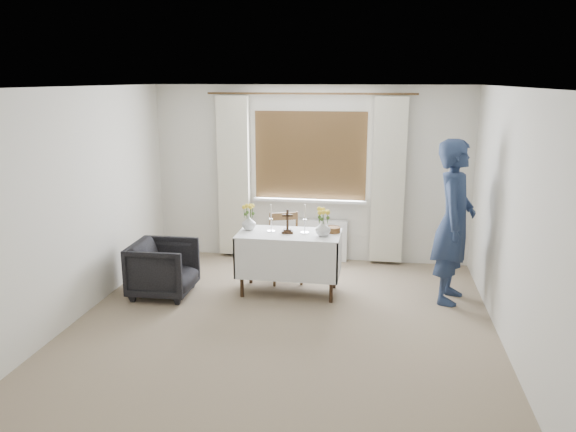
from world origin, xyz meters
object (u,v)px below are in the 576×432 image
object	(u,v)px
armchair	(163,268)
person	(454,222)
flower_vase_left	(249,223)
flower_vase_right	(323,228)
wooden_chair	(286,248)
wooden_cross	(287,221)
altar_table	(289,263)

from	to	relation	value
armchair	person	xyz separation A→B (m)	(3.43, 0.40, 0.63)
flower_vase_left	flower_vase_right	xyz separation A→B (m)	(0.93, -0.13, 0.00)
wooden_chair	wooden_cross	xyz separation A→B (m)	(0.09, -0.40, 0.47)
altar_table	wooden_cross	bearing A→B (deg)	-162.46
person	flower_vase_right	xyz separation A→B (m)	(-1.51, -0.13, -0.11)
person	flower_vase_left	distance (m)	2.45
wooden_cross	altar_table	bearing A→B (deg)	10.93
wooden_chair	armchair	world-z (taller)	wooden_chair
armchair	wooden_cross	distance (m)	1.62
wooden_chair	armchair	distance (m)	1.57
wooden_cross	flower_vase_left	size ratio (longest dim) A/B	1.62
altar_table	flower_vase_right	size ratio (longest dim) A/B	6.58
wooden_cross	flower_vase_left	world-z (taller)	wooden_cross
armchair	flower_vase_left	size ratio (longest dim) A/B	4.08
armchair	flower_vase_right	size ratio (longest dim) A/B	3.91
armchair	flower_vase_right	xyz separation A→B (m)	(1.91, 0.26, 0.52)
person	wooden_cross	xyz separation A→B (m)	(-1.95, -0.08, -0.05)
wooden_cross	flower_vase_right	distance (m)	0.44
wooden_chair	armchair	xyz separation A→B (m)	(-1.39, -0.72, -0.11)
wooden_cross	flower_vase_right	bearing A→B (deg)	-13.35
altar_table	wooden_cross	xyz separation A→B (m)	(-0.02, -0.01, 0.53)
person	flower_vase_left	xyz separation A→B (m)	(-2.44, -0.00, -0.11)
person	wooden_cross	size ratio (longest dim) A/B	6.57
person	flower_vase_right	distance (m)	1.52
flower_vase_right	wooden_chair	bearing A→B (deg)	139.05
flower_vase_left	altar_table	bearing A→B (deg)	-7.99
armchair	flower_vase_left	distance (m)	1.18
person	wooden_chair	bearing A→B (deg)	95.37
flower_vase_left	armchair	bearing A→B (deg)	-158.21
altar_table	person	xyz separation A→B (m)	(1.93, 0.08, 0.58)
altar_table	flower_vase_left	distance (m)	0.70
wooden_chair	flower_vase_left	xyz separation A→B (m)	(-0.41, -0.32, 0.41)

